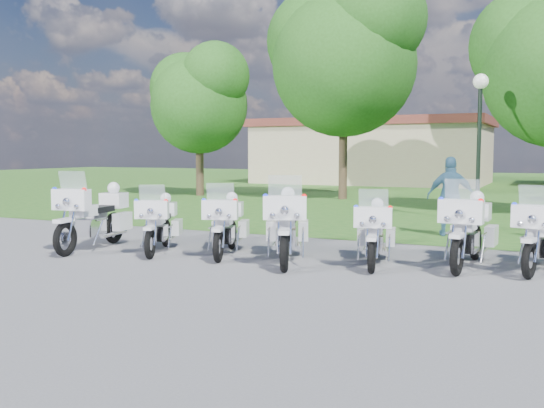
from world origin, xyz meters
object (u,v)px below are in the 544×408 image
at_px(motorcycle_2, 226,224).
at_px(motorcycle_4, 375,232).
at_px(bystander_c, 451,197).
at_px(motorcycle_3, 286,225).
at_px(lamp_post, 480,111).
at_px(motorcycle_0, 95,216).
at_px(motorcycle_1, 160,223).
at_px(motorcycle_5, 469,229).
at_px(motorcycle_6, 544,234).

relative_size(motorcycle_2, motorcycle_4, 1.00).
bearing_deg(bystander_c, motorcycle_2, 36.70).
xyz_separation_m(motorcycle_3, lamp_post, (2.41, 8.37, 2.54)).
relative_size(motorcycle_0, lamp_post, 0.58).
height_order(motorcycle_0, lamp_post, lamp_post).
xyz_separation_m(motorcycle_0, lamp_post, (6.70, 8.72, 2.53)).
distance_m(motorcycle_0, motorcycle_2, 2.95).
relative_size(motorcycle_1, motorcycle_4, 0.95).
xyz_separation_m(motorcycle_0, motorcycle_5, (7.43, 1.34, -0.03)).
height_order(motorcycle_3, motorcycle_5, motorcycle_3).
distance_m(motorcycle_4, bystander_c, 4.43).
distance_m(motorcycle_5, motorcycle_6, 1.24).
bearing_deg(motorcycle_1, motorcycle_3, 158.12).
height_order(motorcycle_3, lamp_post, lamp_post).
bearing_deg(motorcycle_1, motorcycle_2, 168.03).
height_order(motorcycle_2, motorcycle_4, motorcycle_2).
distance_m(motorcycle_1, motorcycle_2, 1.44).
bearing_deg(motorcycle_6, bystander_c, -47.78).
distance_m(lamp_post, bystander_c, 4.23).
height_order(motorcycle_4, lamp_post, lamp_post).
bearing_deg(motorcycle_4, bystander_c, -110.80).
bearing_deg(motorcycle_5, motorcycle_3, 20.38).
bearing_deg(motorcycle_5, motorcycle_2, 12.76).
relative_size(motorcycle_2, motorcycle_6, 0.94).
height_order(motorcycle_0, motorcycle_2, motorcycle_0).
xyz_separation_m(motorcycle_4, bystander_c, (0.64, 4.36, 0.37)).
bearing_deg(motorcycle_0, motorcycle_2, -178.19).
bearing_deg(lamp_post, motorcycle_5, -84.36).
relative_size(motorcycle_0, bystander_c, 1.29).
bearing_deg(bystander_c, motorcycle_6, 105.39).
xyz_separation_m(motorcycle_2, lamp_post, (3.81, 8.17, 2.61)).
bearing_deg(motorcycle_0, motorcycle_6, -179.15).
height_order(motorcycle_1, motorcycle_4, motorcycle_4).
distance_m(motorcycle_3, motorcycle_4, 1.63).
bearing_deg(motorcycle_5, bystander_c, -73.39).
relative_size(motorcycle_2, motorcycle_3, 0.90).
distance_m(motorcycle_1, bystander_c, 7.03).
height_order(motorcycle_1, lamp_post, lamp_post).
distance_m(motorcycle_2, lamp_post, 9.38).
relative_size(motorcycle_0, motorcycle_4, 1.19).
bearing_deg(motorcycle_4, motorcycle_3, 3.27).
height_order(motorcycle_2, motorcycle_6, motorcycle_6).
relative_size(motorcycle_6, bystander_c, 1.16).
relative_size(motorcycle_4, bystander_c, 1.09).
relative_size(motorcycle_2, motorcycle_5, 0.88).
bearing_deg(motorcycle_5, lamp_post, -81.41).
relative_size(motorcycle_1, lamp_post, 0.46).
bearing_deg(motorcycle_3, bystander_c, -136.67).
bearing_deg(bystander_c, motorcycle_4, 66.46).
bearing_deg(motorcycle_3, motorcycle_5, 175.48).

